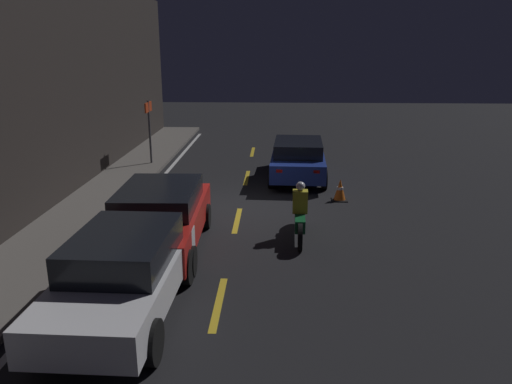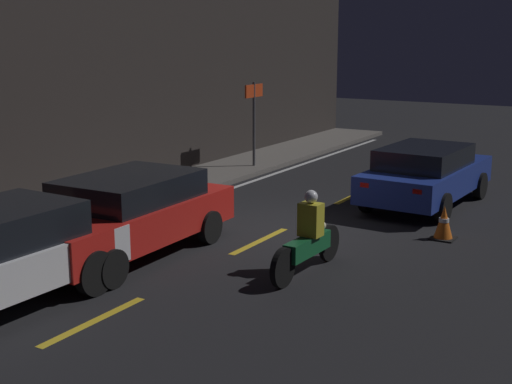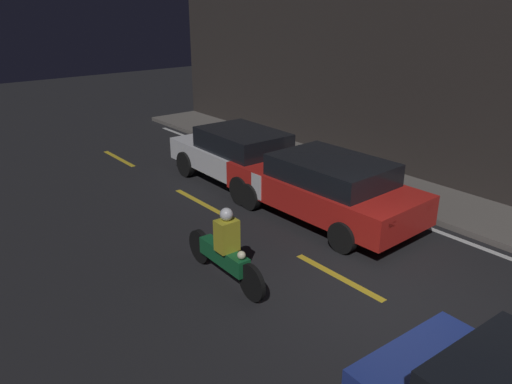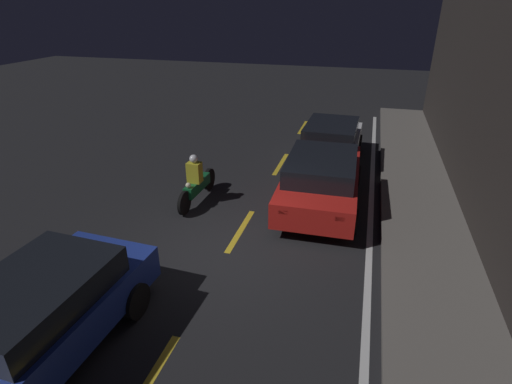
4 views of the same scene
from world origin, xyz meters
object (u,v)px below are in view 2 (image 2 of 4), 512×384
object	(u,v)px
sedan_blue	(426,173)
motorcycle	(308,240)
taxi_red	(124,213)
traffic_cone_near	(444,223)
shop_sign	(254,107)

from	to	relation	value
sedan_blue	motorcycle	xyz separation A→B (m)	(-5.63, 0.18, -0.18)
sedan_blue	taxi_red	bearing A→B (deg)	154.22
motorcycle	traffic_cone_near	world-z (taller)	motorcycle
taxi_red	shop_sign	size ratio (longest dim) A/B	1.89
sedan_blue	motorcycle	world-z (taller)	motorcycle
motorcycle	traffic_cone_near	xyz separation A→B (m)	(3.12, -1.35, -0.24)
sedan_blue	shop_sign	size ratio (longest dim) A/B	1.80
traffic_cone_near	taxi_red	bearing A→B (deg)	130.08
taxi_red	motorcycle	world-z (taller)	taxi_red
shop_sign	traffic_cone_near	bearing A→B (deg)	-121.93
taxi_red	sedan_blue	world-z (taller)	taxi_red
sedan_blue	traffic_cone_near	distance (m)	2.80
motorcycle	taxi_red	bearing A→B (deg)	104.82
shop_sign	sedan_blue	bearing A→B (deg)	-106.97
taxi_red	traffic_cone_near	xyz separation A→B (m)	(3.88, -4.61, -0.44)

